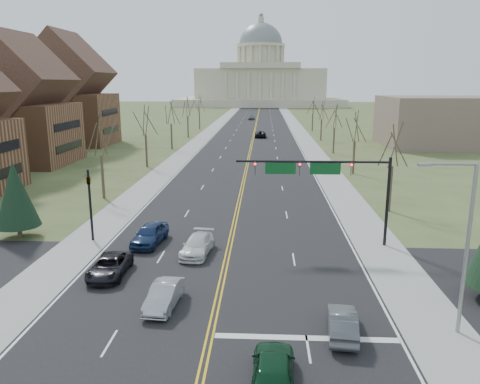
# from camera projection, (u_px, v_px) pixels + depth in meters

# --- Properties ---
(ground) EXTENTS (600.00, 600.00, 0.00)m
(ground) POSITION_uv_depth(u_px,v_px,m) (212.00, 326.00, 25.31)
(ground) COLOR #3F5028
(ground) RESTS_ON ground
(road) EXTENTS (20.00, 380.00, 0.01)m
(road) POSITION_uv_depth(u_px,v_px,m) (255.00, 129.00, 132.24)
(road) COLOR black
(road) RESTS_ON ground
(cross_road) EXTENTS (120.00, 14.00, 0.01)m
(cross_road) POSITION_uv_depth(u_px,v_px,m) (222.00, 280.00, 31.14)
(cross_road) COLOR black
(cross_road) RESTS_ON ground
(sidewalk_left) EXTENTS (4.00, 380.00, 0.03)m
(sidewalk_left) POSITION_uv_depth(u_px,v_px,m) (213.00, 129.00, 132.85)
(sidewalk_left) COLOR gray
(sidewalk_left) RESTS_ON ground
(sidewalk_right) EXTENTS (4.00, 380.00, 0.03)m
(sidewalk_right) POSITION_uv_depth(u_px,v_px,m) (298.00, 129.00, 131.62)
(sidewalk_right) COLOR gray
(sidewalk_right) RESTS_ON ground
(center_line) EXTENTS (0.42, 380.00, 0.01)m
(center_line) POSITION_uv_depth(u_px,v_px,m) (255.00, 129.00, 132.24)
(center_line) COLOR gold
(center_line) RESTS_ON road
(edge_line_left) EXTENTS (0.15, 380.00, 0.01)m
(edge_line_left) POSITION_uv_depth(u_px,v_px,m) (221.00, 129.00, 132.74)
(edge_line_left) COLOR silver
(edge_line_left) RESTS_ON road
(edge_line_right) EXTENTS (0.15, 380.00, 0.01)m
(edge_line_right) POSITION_uv_depth(u_px,v_px,m) (290.00, 129.00, 131.74)
(edge_line_right) COLOR silver
(edge_line_right) RESTS_ON road
(stop_bar) EXTENTS (9.50, 0.50, 0.01)m
(stop_bar) POSITION_uv_depth(u_px,v_px,m) (306.00, 338.00, 24.08)
(stop_bar) COLOR silver
(stop_bar) RESTS_ON road
(capitol) EXTENTS (90.00, 60.00, 50.00)m
(capitol) POSITION_uv_depth(u_px,v_px,m) (260.00, 80.00, 264.99)
(capitol) COLOR #BEBA9E
(capitol) RESTS_ON ground
(signal_mast) EXTENTS (12.12, 0.44, 7.20)m
(signal_mast) POSITION_uv_depth(u_px,v_px,m) (324.00, 175.00, 36.73)
(signal_mast) COLOR black
(signal_mast) RESTS_ON ground
(signal_left) EXTENTS (0.32, 0.36, 6.00)m
(signal_left) POSITION_uv_depth(u_px,v_px,m) (90.00, 197.00, 38.17)
(signal_left) COLOR black
(signal_left) RESTS_ON ground
(street_light) EXTENTS (2.90, 0.25, 9.07)m
(street_light) POSITION_uv_depth(u_px,v_px,m) (463.00, 238.00, 23.46)
(street_light) COLOR gray
(street_light) RESTS_ON ground
(tree_r_0) EXTENTS (3.74, 3.74, 8.50)m
(tree_r_0) POSITION_uv_depth(u_px,v_px,m) (393.00, 147.00, 46.35)
(tree_r_0) COLOR #3D3324
(tree_r_0) RESTS_ON ground
(tree_l_0) EXTENTS (3.96, 3.96, 9.00)m
(tree_l_0) POSITION_uv_depth(u_px,v_px,m) (100.00, 137.00, 51.73)
(tree_l_0) COLOR #3D3324
(tree_l_0) RESTS_ON ground
(tree_r_1) EXTENTS (3.74, 3.74, 8.50)m
(tree_r_1) POSITION_uv_depth(u_px,v_px,m) (355.00, 128.00, 65.79)
(tree_r_1) COLOR #3D3324
(tree_r_1) RESTS_ON ground
(tree_l_1) EXTENTS (3.96, 3.96, 9.00)m
(tree_l_1) POSITION_uv_depth(u_px,v_px,m) (145.00, 122.00, 71.17)
(tree_l_1) COLOR #3D3324
(tree_l_1) RESTS_ON ground
(tree_r_2) EXTENTS (3.74, 3.74, 8.50)m
(tree_r_2) POSITION_uv_depth(u_px,v_px,m) (335.00, 118.00, 85.23)
(tree_r_2) COLOR #3D3324
(tree_r_2) RESTS_ON ground
(tree_l_2) EXTENTS (3.96, 3.96, 9.00)m
(tree_l_2) POSITION_uv_depth(u_px,v_px,m) (171.00, 114.00, 90.61)
(tree_l_2) COLOR #3D3324
(tree_l_2) RESTS_ON ground
(tree_r_3) EXTENTS (3.74, 3.74, 8.50)m
(tree_r_3) POSITION_uv_depth(u_px,v_px,m) (322.00, 111.00, 104.68)
(tree_r_3) COLOR #3D3324
(tree_r_3) RESTS_ON ground
(tree_l_3) EXTENTS (3.96, 3.96, 9.00)m
(tree_l_3) POSITION_uv_depth(u_px,v_px,m) (188.00, 108.00, 110.05)
(tree_l_3) COLOR #3D3324
(tree_l_3) RESTS_ON ground
(tree_r_4) EXTENTS (3.74, 3.74, 8.50)m
(tree_r_4) POSITION_uv_depth(u_px,v_px,m) (313.00, 107.00, 124.12)
(tree_r_4) COLOR #3D3324
(tree_r_4) RESTS_ON ground
(tree_l_4) EXTENTS (3.96, 3.96, 9.00)m
(tree_l_4) POSITION_uv_depth(u_px,v_px,m) (199.00, 104.00, 129.50)
(tree_l_4) COLOR #3D3324
(tree_l_4) RESTS_ON ground
(conifer_l) EXTENTS (3.64, 3.64, 6.50)m
(conifer_l) POSITION_uv_depth(u_px,v_px,m) (15.00, 194.00, 38.98)
(conifer_l) COLOR #3D3324
(conifer_l) RESTS_ON ground
(bldg_left_mid) EXTENTS (15.10, 14.28, 20.75)m
(bldg_left_mid) POSITION_uv_depth(u_px,v_px,m) (20.00, 110.00, 73.79)
(bldg_left_mid) COLOR brown
(bldg_left_mid) RESTS_ON ground
(bldg_left_far) EXTENTS (17.10, 14.28, 23.25)m
(bldg_left_far) POSITION_uv_depth(u_px,v_px,m) (69.00, 99.00, 97.00)
(bldg_left_far) COLOR brown
(bldg_left_far) RESTS_ON ground
(bldg_right_mass) EXTENTS (25.00, 20.00, 10.00)m
(bldg_right_mass) POSITION_uv_depth(u_px,v_px,m) (446.00, 121.00, 96.00)
(bldg_right_mass) COLOR #6E604E
(bldg_right_mass) RESTS_ON ground
(car_nb_inner_lead) EXTENTS (2.07, 4.76, 1.60)m
(car_nb_inner_lead) POSITION_uv_depth(u_px,v_px,m) (273.00, 369.00, 20.11)
(car_nb_inner_lead) COLOR #0B341B
(car_nb_inner_lead) RESTS_ON road
(car_nb_outer_lead) EXTENTS (1.84, 4.24, 1.36)m
(car_nb_outer_lead) POSITION_uv_depth(u_px,v_px,m) (342.00, 323.00, 24.25)
(car_nb_outer_lead) COLOR #4A4E52
(car_nb_outer_lead) RESTS_ON road
(car_sb_inner_lead) EXTENTS (1.82, 4.32, 1.39)m
(car_sb_inner_lead) POSITION_uv_depth(u_px,v_px,m) (164.00, 295.00, 27.32)
(car_sb_inner_lead) COLOR #999BA1
(car_sb_inner_lead) RESTS_ON road
(car_sb_outer_lead) EXTENTS (2.30, 4.86, 1.34)m
(car_sb_outer_lead) POSITION_uv_depth(u_px,v_px,m) (110.00, 266.00, 31.73)
(car_sb_outer_lead) COLOR black
(car_sb_outer_lead) RESTS_ON road
(car_sb_inner_second) EXTENTS (2.43, 5.00, 1.40)m
(car_sb_inner_second) POSITION_uv_depth(u_px,v_px,m) (197.00, 245.00, 35.71)
(car_sb_inner_second) COLOR silver
(car_sb_inner_second) RESTS_ON road
(car_sb_outer_second) EXTENTS (2.55, 5.12, 1.68)m
(car_sb_outer_second) POSITION_uv_depth(u_px,v_px,m) (150.00, 234.00, 37.93)
(car_sb_outer_second) COLOR #16284E
(car_sb_outer_second) RESTS_ON road
(car_far_nb) EXTENTS (2.62, 5.66, 1.57)m
(car_far_nb) POSITION_uv_depth(u_px,v_px,m) (261.00, 134.00, 111.83)
(car_far_nb) COLOR black
(car_far_nb) RESTS_ON road
(car_far_sb) EXTENTS (2.29, 4.80, 1.58)m
(car_far_sb) POSITION_uv_depth(u_px,v_px,m) (252.00, 118.00, 163.74)
(car_far_sb) COLOR #55585D
(car_far_sb) RESTS_ON road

